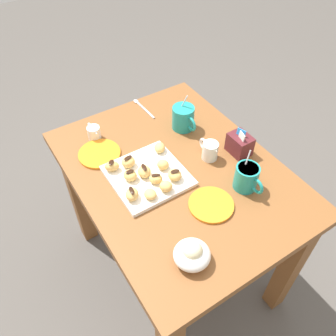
{
  "coord_description": "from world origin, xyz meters",
  "views": [
    {
      "loc": [
        0.73,
        -0.5,
        1.67
      ],
      "look_at": [
        -0.01,
        -0.03,
        0.74
      ],
      "focal_mm": 37.03,
      "sensor_mm": 36.0,
      "label": 1
    }
  ],
  "objects": [
    {
      "name": "ground_plane",
      "position": [
        0.0,
        0.0,
        0.0
      ],
      "size": [
        8.0,
        8.0,
        0.0
      ],
      "primitive_type": "plane",
      "color": "#514C47"
    },
    {
      "name": "chocolate_drizzle_1",
      "position": [
        -0.12,
        -0.21,
        0.78
      ],
      "size": [
        0.03,
        0.03,
        0.0
      ],
      "primitive_type": "ellipsoid",
      "rotation": [
        0.0,
        0.0,
        5.53
      ],
      "color": "black",
      "rests_on": "beignet_1"
    },
    {
      "name": "beignet_2",
      "position": [
        -0.04,
        -0.17,
        0.76
      ],
      "size": [
        0.06,
        0.06,
        0.04
      ],
      "primitive_type": "ellipsoid",
      "rotation": [
        0.0,
        0.0,
        1.87
      ],
      "color": "#E5B260",
      "rests_on": "pastry_plate_square"
    },
    {
      "name": "loose_spoon_near_saucer",
      "position": [
        -0.41,
        0.08,
        0.73
      ],
      "size": [
        0.16,
        0.02,
        0.01
      ],
      "color": "silver",
      "rests_on": "dining_table"
    },
    {
      "name": "beignet_0",
      "position": [
        -0.02,
        -0.05,
        0.76
      ],
      "size": [
        0.06,
        0.06,
        0.04
      ],
      "primitive_type": "ellipsoid",
      "rotation": [
        0.0,
        0.0,
        5.24
      ],
      "color": "#E5B260",
      "rests_on": "pastry_plate_square"
    },
    {
      "name": "cream_pitcher_white",
      "position": [
        0.01,
        0.14,
        0.76
      ],
      "size": [
        0.1,
        0.06,
        0.07
      ],
      "color": "white",
      "rests_on": "dining_table"
    },
    {
      "name": "coffee_mug_teal_left",
      "position": [
        -0.19,
        0.16,
        0.78
      ],
      "size": [
        0.13,
        0.09,
        0.15
      ],
      "color": "teal",
      "rests_on": "dining_table"
    },
    {
      "name": "ice_cream_bowl",
      "position": [
        0.33,
        -0.17,
        0.76
      ],
      "size": [
        0.11,
        0.11,
        0.08
      ],
      "color": "white",
      "rests_on": "dining_table"
    },
    {
      "name": "chocolate_drizzle_5",
      "position": [
        0.04,
        -0.04,
        0.78
      ],
      "size": [
        0.02,
        0.04,
        0.0
      ],
      "primitive_type": "ellipsoid",
      "rotation": [
        0.0,
        0.0,
        1.37
      ],
      "color": "black",
      "rests_on": "beignet_5"
    },
    {
      "name": "pastry_plate_square",
      "position": [
        -0.03,
        -0.11,
        0.73
      ],
      "size": [
        0.26,
        0.26,
        0.02
      ],
      "primitive_type": "cube",
      "color": "white",
      "rests_on": "dining_table"
    },
    {
      "name": "beignet_8",
      "position": [
        -0.11,
        -0.01,
        0.76
      ],
      "size": [
        0.06,
        0.06,
        0.03
      ],
      "primitive_type": "ellipsoid",
      "rotation": [
        0.0,
        0.0,
        1.09
      ],
      "color": "#E5B260",
      "rests_on": "pastry_plate_square"
    },
    {
      "name": "beignet_4",
      "position": [
        -0.1,
        -0.15,
        0.76
      ],
      "size": [
        0.06,
        0.06,
        0.04
      ],
      "primitive_type": "ellipsoid",
      "rotation": [
        0.0,
        0.0,
        5.06
      ],
      "color": "#E5B260",
      "rests_on": "pastry_plate_square"
    },
    {
      "name": "beignet_1",
      "position": [
        -0.12,
        -0.21,
        0.76
      ],
      "size": [
        0.06,
        0.06,
        0.04
      ],
      "primitive_type": "ellipsoid",
      "rotation": [
        0.0,
        0.0,
        5.94
      ],
      "color": "#E5B260",
      "rests_on": "pastry_plate_square"
    },
    {
      "name": "sugar_caddy",
      "position": [
        0.05,
        0.26,
        0.76
      ],
      "size": [
        0.09,
        0.07,
        0.11
      ],
      "color": "#561E23",
      "rests_on": "dining_table"
    },
    {
      "name": "chocolate_drizzle_9",
      "position": [
        0.04,
        -0.21,
        0.78
      ],
      "size": [
        0.04,
        0.02,
        0.0
      ],
      "primitive_type": "ellipsoid",
      "rotation": [
        0.0,
        0.0,
        6.1
      ],
      "color": "black",
      "rests_on": "beignet_9"
    },
    {
      "name": "chocolate_drizzle_7",
      "position": [
        -0.03,
        -0.12,
        0.78
      ],
      "size": [
        0.04,
        0.02,
        0.0
      ],
      "primitive_type": "ellipsoid",
      "rotation": [
        0.0,
        0.0,
        2.97
      ],
      "color": "black",
      "rests_on": "beignet_7"
    },
    {
      "name": "beignet_3",
      "position": [
        0.02,
        -0.1,
        0.76
      ],
      "size": [
        0.06,
        0.06,
        0.03
      ],
      "primitive_type": "ellipsoid",
      "rotation": [
        0.0,
        0.0,
        0.95
      ],
      "color": "#E5B260",
      "rests_on": "pastry_plate_square"
    },
    {
      "name": "coffee_mug_teal_right",
      "position": [
        0.2,
        0.16,
        0.77
      ],
      "size": [
        0.12,
        0.08,
        0.14
      ],
      "color": "teal",
      "rests_on": "dining_table"
    },
    {
      "name": "beignet_6",
      "position": [
        0.07,
        -0.15,
        0.75
      ],
      "size": [
        0.05,
        0.04,
        0.03
      ],
      "primitive_type": "ellipsoid",
      "rotation": [
        0.0,
        0.0,
        0.02
      ],
      "color": "#E5B260",
      "rests_on": "pastry_plate_square"
    },
    {
      "name": "chocolate_sauce_pitcher",
      "position": [
        -0.33,
        -0.18,
        0.75
      ],
      "size": [
        0.09,
        0.05,
        0.06
      ],
      "color": "white",
      "rests_on": "dining_table"
    },
    {
      "name": "beignet_10",
      "position": [
        0.07,
        -0.09,
        0.76
      ],
      "size": [
        0.06,
        0.06,
        0.04
      ],
      "primitive_type": "ellipsoid",
      "rotation": [
        0.0,
        0.0,
        0.57
      ],
      "color": "#E5B260",
      "rests_on": "pastry_plate_square"
    },
    {
      "name": "chocolate_drizzle_3",
      "position": [
        0.02,
        -0.1,
        0.78
      ],
      "size": [
        0.03,
        0.04,
        0.0
      ],
      "primitive_type": "ellipsoid",
      "rotation": [
        0.0,
        0.0,
        1.14
      ],
      "color": "black",
      "rests_on": "beignet_3"
    },
    {
      "name": "beignet_9",
      "position": [
        0.04,
        -0.21,
        0.76
      ],
      "size": [
        0.07,
        0.07,
        0.04
      ],
      "primitive_type": "ellipsoid",
      "rotation": [
        0.0,
        0.0,
        5.75
      ],
      "color": "#E5B260",
      "rests_on": "pastry_plate_square"
    },
    {
      "name": "beignet_5",
      "position": [
        0.04,
        -0.04,
        0.76
      ],
      "size": [
        0.06,
        0.06,
        0.04
      ],
      "primitive_type": "ellipsoid",
      "rotation": [
        0.0,
        0.0,
        1.3
      ],
      "color": "#E5B260",
      "rests_on": "pastry_plate_square"
    },
    {
      "name": "saucer_orange_left",
      "position": [
        0.2,
        0.01,
        0.73
      ],
      "size": [
        0.16,
        0.16,
        0.01
      ],
      "primitive_type": "cylinder",
      "color": "orange",
      "rests_on": "dining_table"
    },
    {
      "name": "saucer_orange_right",
      "position": [
        -0.23,
        -0.21,
        0.73
      ],
      "size": [
        0.16,
        0.16,
        0.01
      ],
      "primitive_type": "cylinder",
      "color": "orange",
      "rests_on": "dining_table"
    },
    {
      "name": "chocolate_drizzle_4",
      "position": [
        -0.1,
        -0.15,
        0.78
      ],
      "size": [
        0.02,
        0.04,
        0.0
      ],
      "primitive_type": "ellipsoid",
      "rotation": [
        0.0,
        0.0,
        4.94
      ],
      "color": "black",
      "rests_on": "beignet_4"
    },
    {
      "name": "beignet_7",
      "position": [
        -0.03,
        -0.12,
        0.76
      ],
      "size": [
        0.07,
        0.06,
        0.04
      ],
      "primitive_type": "ellipsoid",
      "rotation": [
        0.0,
        0.0,
        2.81
      ],
      "color": "#E5B260",
      "rests_on": "pastry_plate_square"
    },
    {
      "name": "dining_table",
      "position": [
        0.0,
        0.0,
        0.58
      ],
      "size": [
        0.95,
        0.72,
        0.72
      ],
      "color": "brown",
      "rests_on": "ground_plane"
    },
    {
      "name": "chocolate_drizzle_2",
      "position": [
        -0.04,
        -0.17,
        0.78
      ],
      "size": [
        0.02,
        0.03,
        0.0
      ],
      "primitive_type": "ellipsoid",
      "rotation": [
        0.0,
        0.0,
        1.49
      ],
      "color": "black",
      "rests_on": "beignet_2"
    }
  ]
}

